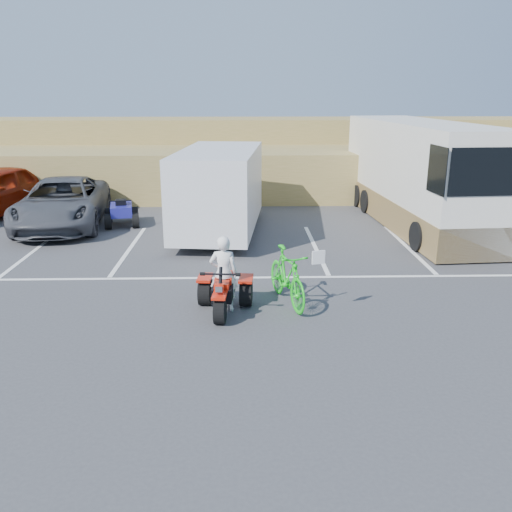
{
  "coord_description": "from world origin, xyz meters",
  "views": [
    {
      "loc": [
        0.58,
        -10.12,
        4.36
      ],
      "look_at": [
        0.86,
        0.94,
        1.0
      ],
      "focal_mm": 38.0,
      "sensor_mm": 36.0,
      "label": 1
    }
  ],
  "objects_px": {
    "rv_motorhome": "(417,181)",
    "quad_atv_blue": "(123,225)",
    "rider": "(224,274)",
    "cargo_trailer": "(219,189)",
    "quad_atv_green": "(224,237)",
    "red_trike_atv": "(223,313)",
    "green_dirt_bike": "(287,277)",
    "grey_pickup": "(62,203)"
  },
  "relations": [
    {
      "from": "rider",
      "to": "cargo_trailer",
      "type": "height_order",
      "value": "cargo_trailer"
    },
    {
      "from": "red_trike_atv",
      "to": "cargo_trailer",
      "type": "bearing_deg",
      "value": 97.52
    },
    {
      "from": "rider",
      "to": "quad_atv_blue",
      "type": "height_order",
      "value": "rider"
    },
    {
      "from": "green_dirt_bike",
      "to": "quad_atv_blue",
      "type": "relative_size",
      "value": 1.35
    },
    {
      "from": "grey_pickup",
      "to": "red_trike_atv",
      "type": "bearing_deg",
      "value": -60.61
    },
    {
      "from": "grey_pickup",
      "to": "cargo_trailer",
      "type": "xyz_separation_m",
      "value": [
        5.33,
        -1.14,
        0.65
      ]
    },
    {
      "from": "green_dirt_bike",
      "to": "cargo_trailer",
      "type": "bearing_deg",
      "value": 89.4
    },
    {
      "from": "red_trike_atv",
      "to": "rider",
      "type": "relative_size",
      "value": 0.97
    },
    {
      "from": "rv_motorhome",
      "to": "cargo_trailer",
      "type": "bearing_deg",
      "value": -173.75
    },
    {
      "from": "rider",
      "to": "quad_atv_green",
      "type": "distance_m",
      "value": 5.98
    },
    {
      "from": "cargo_trailer",
      "to": "quad_atv_blue",
      "type": "xyz_separation_m",
      "value": [
        -3.38,
        1.17,
        -1.44
      ]
    },
    {
      "from": "cargo_trailer",
      "to": "quad_atv_blue",
      "type": "bearing_deg",
      "value": 166.75
    },
    {
      "from": "green_dirt_bike",
      "to": "quad_atv_green",
      "type": "bearing_deg",
      "value": 89.5
    },
    {
      "from": "grey_pickup",
      "to": "cargo_trailer",
      "type": "relative_size",
      "value": 0.97
    },
    {
      "from": "rider",
      "to": "rv_motorhome",
      "type": "relative_size",
      "value": 0.17
    },
    {
      "from": "rv_motorhome",
      "to": "quad_atv_blue",
      "type": "relative_size",
      "value": 6.41
    },
    {
      "from": "grey_pickup",
      "to": "quad_atv_green",
      "type": "relative_size",
      "value": 4.04
    },
    {
      "from": "cargo_trailer",
      "to": "quad_atv_blue",
      "type": "relative_size",
      "value": 3.96
    },
    {
      "from": "rv_motorhome",
      "to": "rider",
      "type": "bearing_deg",
      "value": -133.51
    },
    {
      "from": "red_trike_atv",
      "to": "green_dirt_bike",
      "type": "xyz_separation_m",
      "value": [
        1.35,
        0.49,
        0.61
      ]
    },
    {
      "from": "rider",
      "to": "cargo_trailer",
      "type": "distance_m",
      "value": 6.47
    },
    {
      "from": "rider",
      "to": "green_dirt_bike",
      "type": "relative_size",
      "value": 0.79
    },
    {
      "from": "rider",
      "to": "quad_atv_green",
      "type": "bearing_deg",
      "value": -83.28
    },
    {
      "from": "grey_pickup",
      "to": "quad_atv_green",
      "type": "height_order",
      "value": "grey_pickup"
    },
    {
      "from": "green_dirt_bike",
      "to": "rv_motorhome",
      "type": "relative_size",
      "value": 0.21
    },
    {
      "from": "grey_pickup",
      "to": "rider",
      "type": "bearing_deg",
      "value": -60.01
    },
    {
      "from": "quad_atv_blue",
      "to": "red_trike_atv",
      "type": "bearing_deg",
      "value": -76.17
    },
    {
      "from": "quad_atv_blue",
      "to": "grey_pickup",
      "type": "bearing_deg",
      "value": 169.21
    },
    {
      "from": "green_dirt_bike",
      "to": "rv_motorhome",
      "type": "height_order",
      "value": "rv_motorhome"
    },
    {
      "from": "quad_atv_blue",
      "to": "quad_atv_green",
      "type": "relative_size",
      "value": 1.05
    },
    {
      "from": "grey_pickup",
      "to": "quad_atv_blue",
      "type": "xyz_separation_m",
      "value": [
        1.95,
        0.03,
        -0.79
      ]
    },
    {
      "from": "grey_pickup",
      "to": "quad_atv_green",
      "type": "xyz_separation_m",
      "value": [
        5.46,
        -1.64,
        -0.79
      ]
    },
    {
      "from": "red_trike_atv",
      "to": "quad_atv_blue",
      "type": "xyz_separation_m",
      "value": [
        -3.7,
        7.74,
        0.0
      ]
    },
    {
      "from": "quad_atv_blue",
      "to": "cargo_trailer",
      "type": "bearing_deg",
      "value": -30.74
    },
    {
      "from": "quad_atv_green",
      "to": "rider",
      "type": "bearing_deg",
      "value": -71.42
    },
    {
      "from": "rv_motorhome",
      "to": "quad_atv_blue",
      "type": "distance_m",
      "value": 10.13
    },
    {
      "from": "green_dirt_bike",
      "to": "quad_atv_green",
      "type": "xyz_separation_m",
      "value": [
        -1.53,
        5.58,
        -0.61
      ]
    },
    {
      "from": "rider",
      "to": "quad_atv_blue",
      "type": "relative_size",
      "value": 1.07
    },
    {
      "from": "red_trike_atv",
      "to": "rv_motorhome",
      "type": "height_order",
      "value": "rv_motorhome"
    },
    {
      "from": "cargo_trailer",
      "to": "quad_atv_green",
      "type": "bearing_deg",
      "value": -70.03
    },
    {
      "from": "red_trike_atv",
      "to": "cargo_trailer",
      "type": "height_order",
      "value": "cargo_trailer"
    },
    {
      "from": "red_trike_atv",
      "to": "green_dirt_bike",
      "type": "height_order",
      "value": "green_dirt_bike"
    }
  ]
}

